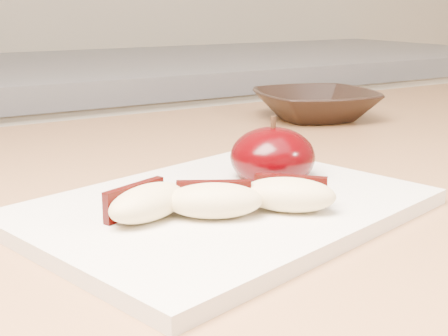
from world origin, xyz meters
TOP-DOWN VIEW (x-y plane):
  - cutting_board at (0.04, 0.39)m, footprint 0.33×0.27m
  - apple_half at (0.10, 0.42)m, footprint 0.08×0.08m
  - apple_wedge_a at (-0.03, 0.38)m, footprint 0.07×0.05m
  - apple_wedge_b at (0.01, 0.36)m, footprint 0.07×0.06m
  - apple_wedge_c at (0.06, 0.35)m, footprint 0.07×0.07m
  - bowl at (0.34, 0.66)m, footprint 0.19×0.19m

SIDE VIEW (x-z plane):
  - cutting_board at x=0.04m, z-range 0.90..0.91m
  - bowl at x=0.34m, z-range 0.90..0.94m
  - apple_wedge_a at x=-0.03m, z-range 0.91..0.94m
  - apple_wedge_b at x=0.01m, z-range 0.91..0.94m
  - apple_wedge_c at x=0.06m, z-range 0.91..0.94m
  - apple_half at x=0.10m, z-range 0.90..0.96m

